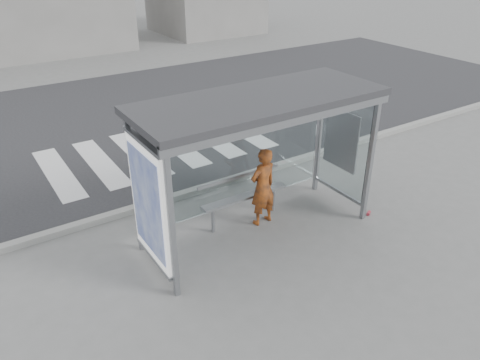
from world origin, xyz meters
name	(u,v)px	position (x,y,z in m)	size (l,w,h in m)	color
ground	(258,233)	(0.00, 0.00, 0.00)	(80.00, 80.00, 0.00)	slate
road	(123,120)	(0.00, 7.00, 0.00)	(30.00, 10.00, 0.01)	#252427
curb	(206,187)	(0.00, 1.95, 0.06)	(30.00, 0.18, 0.12)	gray
crosswalk	(158,149)	(0.00, 4.50, 0.00)	(5.55, 3.00, 0.00)	silver
bus_shelter	(239,137)	(-0.37, 0.06, 1.98)	(4.25, 1.65, 2.62)	gray
person	(263,187)	(0.28, 0.25, 0.77)	(0.56, 0.37, 1.54)	red
bench	(244,196)	(0.01, 0.50, 0.54)	(1.77, 0.32, 0.92)	gray
soda_can	(369,213)	(2.20, -0.68, 0.03)	(0.07, 0.07, 0.12)	#D63F4F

